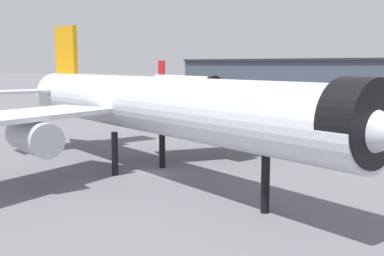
# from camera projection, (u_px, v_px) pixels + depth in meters

# --- Properties ---
(ground) EXTENTS (900.00, 900.00, 0.00)m
(ground) POSITION_uv_depth(u_px,v_px,m) (153.00, 173.00, 48.39)
(ground) COLOR slate
(airliner_near_gate) EXTENTS (53.25, 47.42, 16.17)m
(airliner_near_gate) POSITION_uv_depth(u_px,v_px,m) (150.00, 106.00, 46.83)
(airliner_near_gate) COLOR silver
(airliner_near_gate) RESTS_ON ground
(airliner_far_taxiway) EXTENTS (39.62, 35.60, 12.68)m
(airliner_far_taxiway) POSITION_uv_depth(u_px,v_px,m) (183.00, 83.00, 147.45)
(airliner_far_taxiway) COLOR silver
(airliner_far_taxiway) RESTS_ON ground
(terminal_building) EXTENTS (210.58, 47.82, 23.29)m
(terminal_building) POSITION_uv_depth(u_px,v_px,m) (365.00, 72.00, 238.40)
(terminal_building) COLOR #3D4756
(terminal_building) RESTS_ON ground
(service_truck_front) EXTENTS (4.66, 5.93, 3.00)m
(service_truck_front) POSITION_uv_depth(u_px,v_px,m) (330.00, 129.00, 69.90)
(service_truck_front) COLOR black
(service_truck_front) RESTS_ON ground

